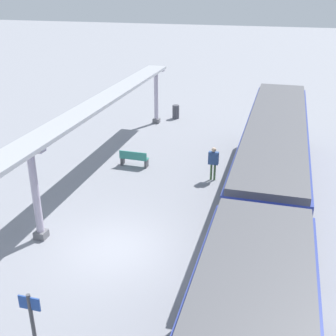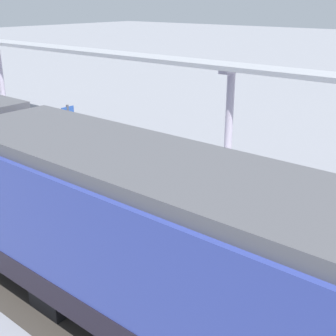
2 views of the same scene
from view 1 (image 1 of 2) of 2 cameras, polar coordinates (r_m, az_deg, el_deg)
The scene contains 11 objects.
ground_plane at distance 15.95m, azimuth -6.74°, elevation -10.59°, with size 176.00×176.00×0.00m, color gray.
tactile_edge_strip at distance 15.18m, azimuth 5.09°, elevation -12.46°, with size 0.44×38.49×0.01m, color gold.
trackbed at distance 15.05m, azimuth 12.09°, elevation -13.33°, with size 3.20×50.49×0.01m, color #38332D.
train_near_carriage at distance 19.51m, azimuth 13.88°, elevation 1.58°, with size 2.65×14.37×3.48m.
canopy_pillar_nearest at distance 29.11m, azimuth -1.59°, elevation 9.55°, with size 1.10×0.44×3.67m.
canopy_pillar_second at distance 16.22m, azimuth -17.25°, elevation -3.34°, with size 1.10×0.44×3.67m.
canopy_beam at distance 15.54m, azimuth -17.95°, elevation 2.99°, with size 1.20×30.64×0.16m, color #A8AAB2.
bench_near_end at distance 22.40m, azimuth -4.58°, elevation 1.28°, with size 1.51×0.47×0.86m.
trash_bin at distance 30.49m, azimuth 1.05°, elevation 7.51°, with size 0.48×0.48×0.95m, color #42434C.
platform_info_sign at distance 11.47m, azimuth -17.61°, elevation -19.16°, with size 0.56×0.10×2.20m.
passenger_waiting_near_edge at distance 20.66m, azimuth 6.08°, elevation 1.09°, with size 0.49×0.23×1.69m.
Camera 1 is at (-5.27, 12.13, 8.91)m, focal length 45.68 mm.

